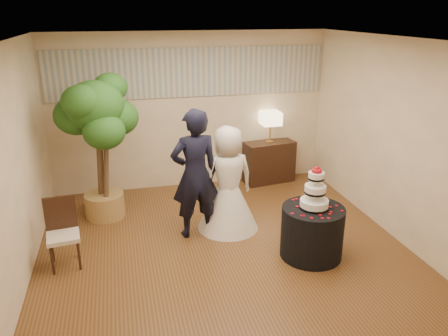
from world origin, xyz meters
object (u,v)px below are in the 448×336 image
object	(u,v)px
wedding_cake	(315,187)
table_lamp	(270,127)
console	(269,162)
cake_table	(312,232)
bride	(228,179)
ficus_tree	(99,148)
groom	(195,174)
side_chair	(63,234)

from	to	relation	value
wedding_cake	table_lamp	size ratio (longest dim) A/B	1.00
wedding_cake	console	xyz separation A→B (m)	(0.35, 2.71, -0.60)
cake_table	wedding_cake	world-z (taller)	wedding_cake
bride	ficus_tree	bearing A→B (deg)	-33.13
wedding_cake	groom	bearing A→B (deg)	145.61
bride	console	size ratio (longest dim) A/B	1.68
bride	side_chair	bearing A→B (deg)	4.26
bride	wedding_cake	distance (m)	1.39
wedding_cake	ficus_tree	distance (m)	3.30
groom	console	bearing A→B (deg)	-141.85
groom	side_chair	world-z (taller)	groom
side_chair	ficus_tree	bearing A→B (deg)	63.58
console	ficus_tree	distance (m)	3.25
console	table_lamp	size ratio (longest dim) A/B	1.63
console	groom	bearing A→B (deg)	-143.66
table_lamp	side_chair	xyz separation A→B (m)	(-3.53, -2.19, -0.63)
console	side_chair	world-z (taller)	side_chair
console	side_chair	size ratio (longest dim) A/B	1.04
cake_table	side_chair	world-z (taller)	side_chair
cake_table	console	bearing A→B (deg)	82.72
bride	console	bearing A→B (deg)	-135.25
console	ficus_tree	size ratio (longest dim) A/B	0.41
side_chair	table_lamp	bearing A→B (deg)	24.81
console	wedding_cake	bearing A→B (deg)	-106.21
table_lamp	side_chair	world-z (taller)	table_lamp
bride	ficus_tree	size ratio (longest dim) A/B	0.69
table_lamp	ficus_tree	bearing A→B (deg)	-164.73
console	side_chair	xyz separation A→B (m)	(-3.53, -2.19, 0.06)
groom	table_lamp	xyz separation A→B (m)	(1.74, 1.76, 0.13)
console	table_lamp	bearing A→B (deg)	0.00
cake_table	side_chair	bearing A→B (deg)	170.67
cake_table	ficus_tree	distance (m)	3.39
bride	console	xyz separation A→B (m)	(1.23, 1.66, -0.40)
cake_table	groom	bearing A→B (deg)	145.61
cake_table	table_lamp	size ratio (longest dim) A/B	1.42
groom	cake_table	xyz separation A→B (m)	(1.39, -0.95, -0.60)
wedding_cake	ficus_tree	xyz separation A→B (m)	(-2.70, 1.88, 0.15)
groom	wedding_cake	xyz separation A→B (m)	(1.39, -0.95, 0.05)
console	side_chair	bearing A→B (deg)	-157.13
console	ficus_tree	xyz separation A→B (m)	(-3.05, -0.83, 0.75)
bride	ficus_tree	xyz separation A→B (m)	(-1.82, 0.83, 0.35)
ficus_tree	side_chair	distance (m)	1.60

